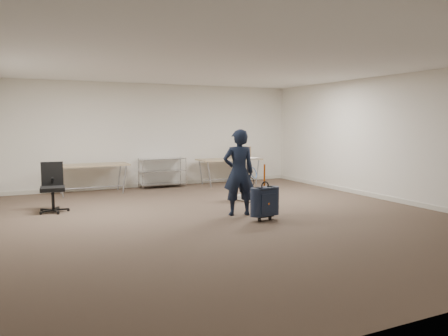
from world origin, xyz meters
TOP-DOWN VIEW (x-y plane):
  - ground at (0.00, 0.00)m, footprint 9.00×9.00m
  - room_shell at (0.00, 1.38)m, footprint 8.00×9.00m
  - folding_table_left at (-1.90, 3.95)m, footprint 1.80×0.75m
  - folding_table_right at (1.90, 3.95)m, footprint 1.80×0.75m
  - wire_shelf at (0.00, 4.20)m, footprint 1.22×0.47m
  - person at (0.23, 0.15)m, footprint 0.67×0.53m
  - suitcase at (0.43, -0.48)m, footprint 0.39×0.25m
  - office_chair at (-2.94, 2.00)m, footprint 0.59×0.59m
  - equipment_cart at (1.19, 1.48)m, footprint 0.64×0.64m
  - cardboard_box at (2.31, 3.99)m, footprint 0.46×0.35m

SIDE VIEW (x-z plane):
  - ground at x=0.00m, z-range 0.00..0.00m
  - room_shell at x=0.00m, z-range -4.45..4.55m
  - equipment_cart at x=1.19m, z-range -0.23..0.73m
  - office_chair at x=-2.94m, z-range -0.19..0.78m
  - suitcase at x=0.43m, z-range -0.16..0.85m
  - wire_shelf at x=0.00m, z-range 0.04..0.84m
  - folding_table_left at x=-1.90m, z-range 0.31..1.04m
  - folding_table_right at x=1.90m, z-range 0.31..1.04m
  - person at x=0.23m, z-range 0.00..1.63m
  - cardboard_box at x=2.31m, z-range 0.73..1.06m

